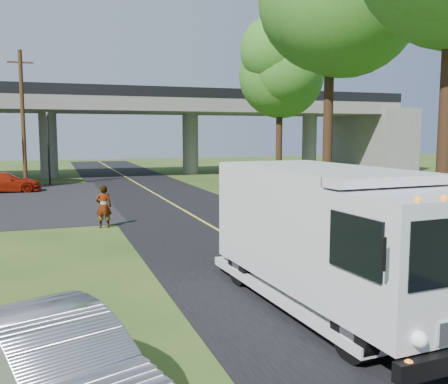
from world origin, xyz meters
name	(u,v)px	position (x,y,z in m)	size (l,w,h in m)	color
ground	(298,277)	(0.00, 0.00, 0.00)	(120.00, 120.00, 0.00)	#2B4719
road	(193,216)	(0.00, 10.00, 0.01)	(7.00, 90.00, 0.02)	black
lane_line	(193,215)	(0.00, 10.00, 0.03)	(0.12, 90.00, 0.01)	gold
overpass	(122,123)	(0.00, 32.00, 4.56)	(54.00, 10.00, 7.30)	slate
traffic_signal	(48,140)	(-6.00, 26.00, 3.20)	(0.18, 0.22, 5.20)	black
utility_pole	(23,119)	(-7.50, 24.00, 4.59)	(1.60, 0.26, 9.00)	#472D19
tree_right_mid	(337,0)	(6.41, 8.84, 9.61)	(6.62, 6.52, 12.74)	#382314
tree_right_far	(284,64)	(9.21, 19.84, 8.30)	(5.77, 5.67, 10.99)	#382314
step_van	(334,234)	(-0.43, -2.36, 1.62)	(2.99, 7.23, 2.98)	silver
red_sedan	(4,182)	(-8.68, 22.52, 0.63)	(1.77, 4.35, 1.26)	#9C1C09
silver_sedan	(57,369)	(-6.00, -4.78, 0.70)	(1.48, 4.25, 1.40)	gray
pedestrian	(104,206)	(-4.04, 8.55, 0.84)	(0.61, 0.40, 1.69)	gray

